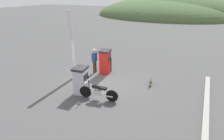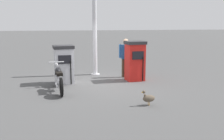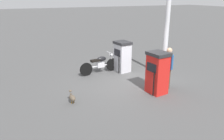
% 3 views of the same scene
% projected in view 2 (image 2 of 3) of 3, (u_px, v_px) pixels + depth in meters
% --- Properties ---
extents(ground_plane, '(120.00, 120.00, 0.00)m').
position_uv_depth(ground_plane, '(102.00, 84.00, 9.92)').
color(ground_plane, '#4C4C4C').
extents(fuel_pump_near, '(0.73, 0.84, 1.48)m').
position_uv_depth(fuel_pump_near, '(64.00, 64.00, 9.91)').
color(fuel_pump_near, silver).
rests_on(fuel_pump_near, ground).
extents(fuel_pump_far, '(0.74, 0.83, 1.61)m').
position_uv_depth(fuel_pump_far, '(135.00, 61.00, 10.41)').
color(fuel_pump_far, red).
rests_on(fuel_pump_far, ground).
extents(motorcycle_near_pump, '(2.03, 0.56, 0.95)m').
position_uv_depth(motorcycle_near_pump, '(58.00, 78.00, 8.87)').
color(motorcycle_near_pump, black).
rests_on(motorcycle_near_pump, ground).
extents(attendant_person, '(0.25, 0.58, 1.66)m').
position_uv_depth(attendant_person, '(126.00, 55.00, 11.00)').
color(attendant_person, '#473828').
rests_on(attendant_person, ground).
extents(wandering_duck, '(0.23, 0.46, 0.46)m').
position_uv_depth(wandering_duck, '(149.00, 98.00, 7.36)').
color(wandering_duck, brown).
rests_on(wandering_duck, ground).
extents(canopy_support_pole, '(0.40, 0.40, 4.11)m').
position_uv_depth(canopy_support_pole, '(95.00, 31.00, 11.33)').
color(canopy_support_pole, silver).
rests_on(canopy_support_pole, ground).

